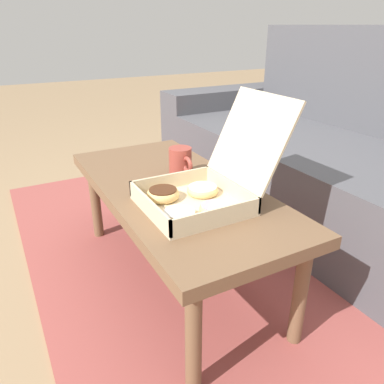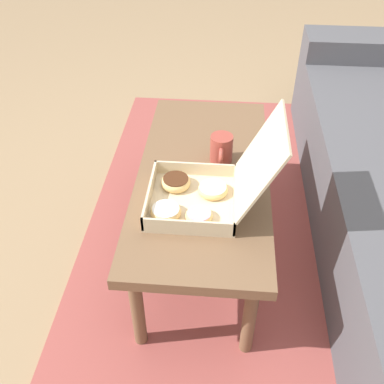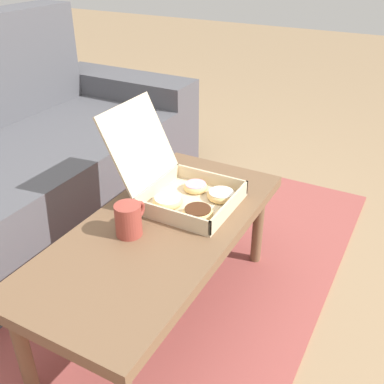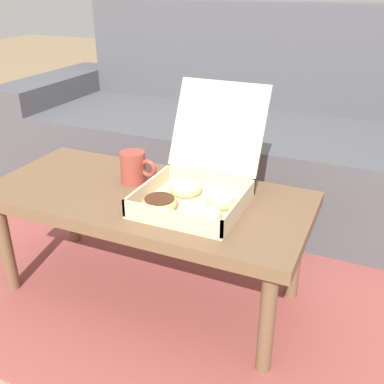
% 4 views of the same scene
% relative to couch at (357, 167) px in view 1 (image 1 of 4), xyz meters
% --- Properties ---
extents(ground_plane, '(12.00, 12.00, 0.00)m').
position_rel_couch_xyz_m(ground_plane, '(0.00, -0.84, -0.30)').
color(ground_plane, '#937756').
extents(area_rug, '(2.49, 1.87, 0.01)m').
position_rel_couch_xyz_m(area_rug, '(0.00, -0.54, -0.29)').
color(area_rug, '#994742').
rests_on(area_rug, ground_plane).
extents(couch, '(2.37, 0.85, 0.92)m').
position_rel_couch_xyz_m(couch, '(0.00, 0.00, 0.00)').
color(couch, '#4C4C51').
rests_on(couch, ground_plane).
extents(coffee_table, '(1.05, 0.48, 0.40)m').
position_rel_couch_xyz_m(coffee_table, '(0.00, -0.96, 0.06)').
color(coffee_table, brown).
rests_on(coffee_table, ground_plane).
extents(pastry_box, '(0.30, 0.43, 0.33)m').
position_rel_couch_xyz_m(pastry_box, '(0.17, -0.95, 0.16)').
color(pastry_box, beige).
rests_on(pastry_box, coffee_table).
extents(coffee_mug, '(0.13, 0.08, 0.11)m').
position_rel_couch_xyz_m(coffee_mug, '(-0.08, -0.90, 0.15)').
color(coffee_mug, '#993D33').
rests_on(coffee_mug, coffee_table).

